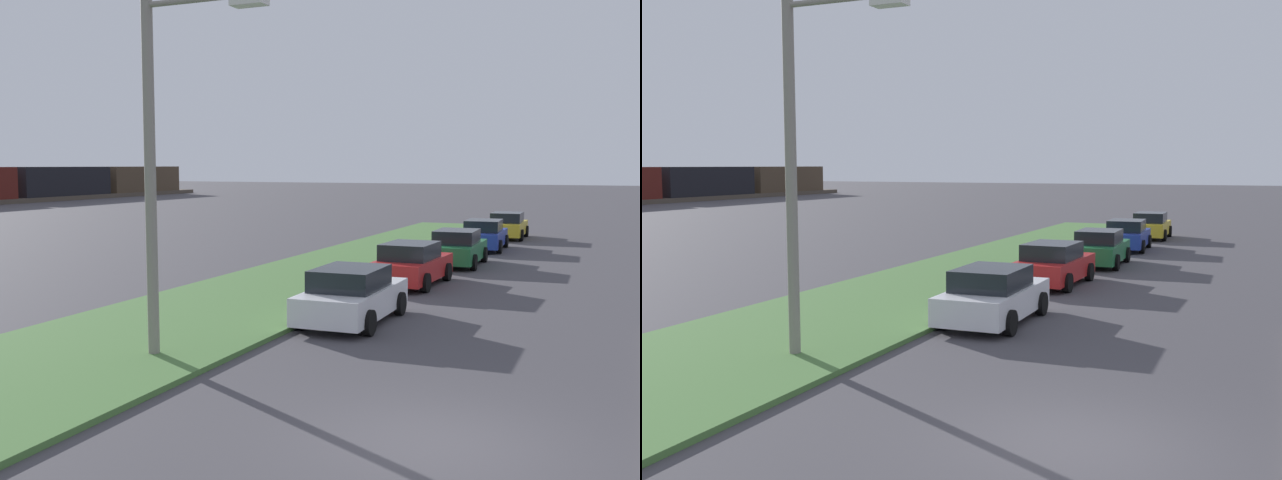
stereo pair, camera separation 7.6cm
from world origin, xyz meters
TOP-DOWN VIEW (x-y plane):
  - ground at (0.00, 0.00)m, footprint 300.00×300.00m
  - grass_median at (10.00, 8.21)m, footprint 60.00×6.00m
  - parked_car_white at (7.56, 4.21)m, footprint 4.33×2.08m
  - parked_car_red at (14.09, 4.50)m, footprint 4.34×2.09m
  - parked_car_green at (19.71, 4.18)m, footprint 4.37×2.15m
  - parked_car_blue at (25.75, 4.23)m, footprint 4.39×2.20m
  - parked_car_yellow at (31.94, 4.10)m, footprint 4.36×2.13m
  - streetlight at (2.49, 6.44)m, footprint 0.37×2.87m

SIDE VIEW (x-z plane):
  - ground at x=0.00m, z-range 0.00..0.00m
  - grass_median at x=10.00m, z-range 0.00..0.12m
  - parked_car_white at x=7.56m, z-range -0.02..1.45m
  - parked_car_red at x=14.09m, z-range -0.02..1.45m
  - parked_car_green at x=19.71m, z-range -0.02..1.45m
  - parked_car_blue at x=25.75m, z-range -0.02..1.45m
  - parked_car_yellow at x=31.94m, z-range -0.02..1.45m
  - streetlight at x=2.49m, z-range 0.64..8.14m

